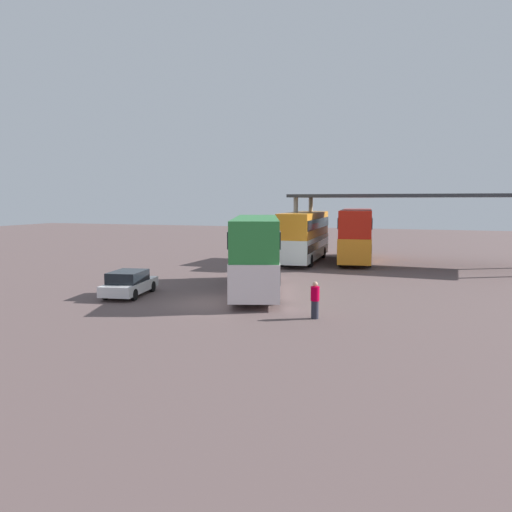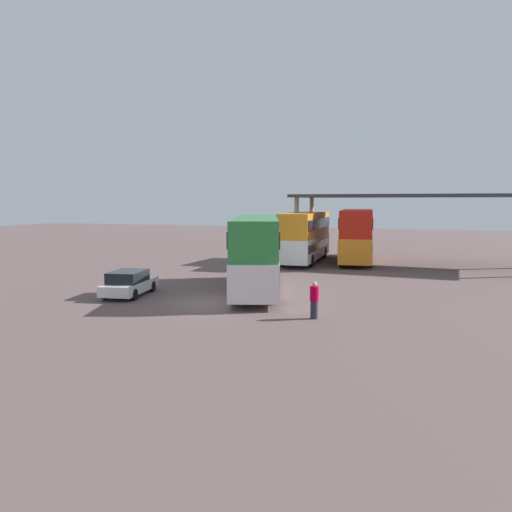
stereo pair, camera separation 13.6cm
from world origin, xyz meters
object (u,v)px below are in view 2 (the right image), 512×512
Objects in this scene: double_decker_main at (256,251)px; parked_hatchback at (129,283)px; pedestrian_waiting at (314,300)px; double_decker_mid_row at (357,233)px; double_decker_near_canopy at (305,235)px.

parked_hatchback is at bearing 101.78° from double_decker_main.
parked_hatchback is at bearing 12.06° from pedestrian_waiting.
parked_hatchback is (-6.02, -3.40, -1.60)m from double_decker_main.
double_decker_main is at bearing 161.67° from double_decker_mid_row.
parked_hatchback is 0.38× the size of double_decker_mid_row.
parked_hatchback is 18.49m from double_decker_near_canopy.
parked_hatchback is 0.40× the size of double_decker_near_canopy.
parked_hatchback is 10.72m from pedestrian_waiting.
parked_hatchback is at bearing 160.56° from double_decker_near_canopy.
pedestrian_waiting is at bearing -109.80° from parked_hatchback.
double_decker_main is at bearing -69.67° from parked_hatchback.
pedestrian_waiting is at bearing -157.70° from double_decker_main.
pedestrian_waiting reaches higher than parked_hatchback.
double_decker_main is 1.03× the size of double_decker_near_canopy.
double_decker_mid_row is (3.40, 15.93, 0.09)m from double_decker_main.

